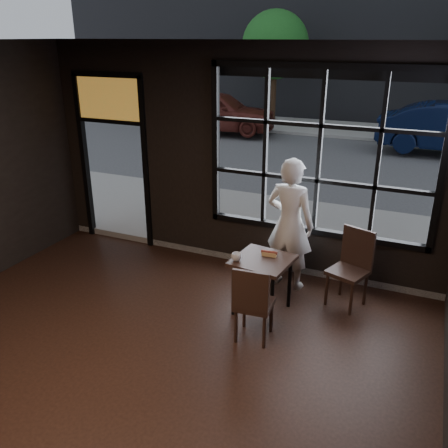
% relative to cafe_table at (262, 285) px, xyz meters
% --- Properties ---
extents(floor, '(6.00, 7.00, 0.02)m').
position_rel_cafe_table_xyz_m(floor, '(-0.86, -2.32, -0.37)').
color(floor, black).
rests_on(floor, ground).
extents(ceiling, '(6.00, 7.00, 0.02)m').
position_rel_cafe_table_xyz_m(ceiling, '(-0.86, -2.32, 2.85)').
color(ceiling, black).
rests_on(ceiling, ground).
extents(window_frame, '(3.06, 0.12, 2.28)m').
position_rel_cafe_table_xyz_m(window_frame, '(0.34, 1.18, 1.44)').
color(window_frame, black).
rests_on(window_frame, ground).
extents(stained_transom, '(1.20, 0.06, 0.70)m').
position_rel_cafe_table_xyz_m(stained_transom, '(-2.96, 1.18, 1.99)').
color(stained_transom, orange).
rests_on(stained_transom, ground).
extents(street_asphalt, '(60.00, 41.00, 0.04)m').
position_rel_cafe_table_xyz_m(street_asphalt, '(-0.86, 21.68, -0.38)').
color(street_asphalt, '#545456').
rests_on(street_asphalt, ground).
extents(cafe_table, '(0.75, 0.75, 0.73)m').
position_rel_cafe_table_xyz_m(cafe_table, '(0.00, 0.00, 0.00)').
color(cafe_table, black).
rests_on(cafe_table, floor).
extents(chair_near, '(0.44, 0.44, 0.94)m').
position_rel_cafe_table_xyz_m(chair_near, '(0.11, -0.57, 0.11)').
color(chair_near, black).
rests_on(chair_near, floor).
extents(chair_window, '(0.56, 0.56, 1.01)m').
position_rel_cafe_table_xyz_m(chair_window, '(0.95, 0.57, 0.14)').
color(chair_window, black).
rests_on(chair_window, floor).
extents(man, '(0.71, 0.52, 1.81)m').
position_rel_cafe_table_xyz_m(man, '(0.10, 0.78, 0.54)').
color(man, silver).
rests_on(man, floor).
extents(hotdog, '(0.20, 0.09, 0.06)m').
position_rel_cafe_table_xyz_m(hotdog, '(0.04, 0.11, 0.39)').
color(hotdog, tan).
rests_on(hotdog, cafe_table).
extents(cup, '(0.16, 0.16, 0.10)m').
position_rel_cafe_table_xyz_m(cup, '(-0.28, -0.17, 0.41)').
color(cup, silver).
rests_on(cup, cafe_table).
extents(maroon_car, '(4.24, 2.06, 1.40)m').
position_rel_cafe_table_xyz_m(maroon_car, '(-5.29, 10.23, 0.43)').
color(maroon_car, '#5D231C').
rests_on(maroon_car, street_asphalt).
extents(tree_left, '(2.42, 2.42, 4.13)m').
position_rel_cafe_table_xyz_m(tree_left, '(-4.05, 12.65, 2.54)').
color(tree_left, '#332114').
rests_on(tree_left, street_asphalt).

